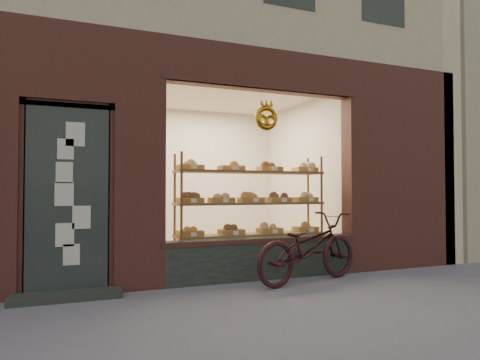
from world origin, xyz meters
name	(u,v)px	position (x,y,z in m)	size (l,w,h in m)	color
ground	(321,330)	(0.00, 0.00, 0.00)	(90.00, 90.00, 0.00)	slate
display_shelf	(251,213)	(0.45, 2.55, 0.87)	(2.20, 0.45, 1.70)	brown
bicycle	(308,247)	(0.89, 1.69, 0.45)	(0.60, 1.71, 0.90)	black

